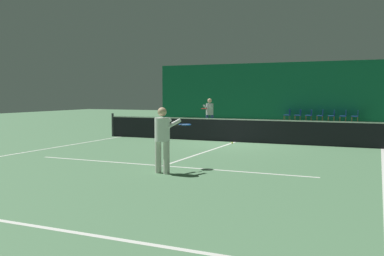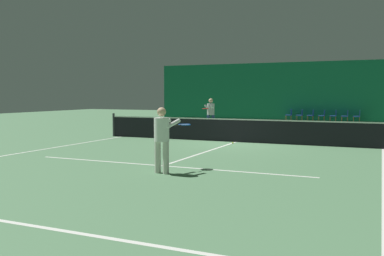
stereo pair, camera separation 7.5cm
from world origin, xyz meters
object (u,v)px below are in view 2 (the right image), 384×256
courtside_chair_0 (290,114)px  courtside_chair_4 (334,115)px  courtside_chair_3 (323,115)px  courtside_chair_5 (346,115)px  player_far (211,112)px  courtside_chair_1 (300,114)px  courtside_chair_6 (358,115)px  tennis_net (236,130)px  courtside_chair_2 (311,115)px  tennis_ball (233,143)px  player_near (163,135)px

courtside_chair_0 → courtside_chair_4: 3.14m
courtside_chair_3 → courtside_chair_5: same height
courtside_chair_0 → player_far: bearing=-11.5°
player_far → courtside_chair_1: 10.93m
courtside_chair_6 → courtside_chair_5: bearing=-90.0°
tennis_net → courtside_chair_1: size_ratio=14.29×
tennis_net → courtside_chair_2: 15.17m
courtside_chair_4 → courtside_chair_5: size_ratio=1.00×
courtside_chair_5 → tennis_ball: bearing=-10.9°
courtside_chair_1 → courtside_chair_6: same height
courtside_chair_6 → courtside_chair_0: bearing=-90.0°
tennis_net → tennis_ball: (0.07, -0.64, -0.48)m
tennis_ball → courtside_chair_2: bearing=87.5°
courtside_chair_2 → tennis_net: bearing=-2.9°
player_near → tennis_ball: size_ratio=24.63×
tennis_net → courtside_chair_3: size_ratio=14.29×
courtside_chair_5 → courtside_chair_6: size_ratio=1.00×
courtside_chair_0 → courtside_chair_3: size_ratio=1.00×
courtside_chair_1 → courtside_chair_6: bearing=90.0°
courtside_chair_5 → tennis_ball: 16.08m
player_near → courtside_chair_0: (-1.30, 22.49, -0.46)m
courtside_chair_1 → courtside_chair_4: size_ratio=1.00×
courtside_chair_5 → courtside_chair_4: bearing=-90.0°
tennis_net → courtside_chair_2: size_ratio=14.29×
courtside_chair_2 → tennis_ball: (-0.70, -15.78, -0.45)m
courtside_chair_5 → tennis_net: bearing=-11.6°
courtside_chair_2 → courtside_chair_1: bearing=-90.0°
tennis_net → player_near: bearing=-86.1°
player_near → courtside_chair_2: 22.49m
tennis_net → courtside_chair_2: (0.77, 15.15, -0.03)m
courtside_chair_4 → courtside_chair_6: same height
courtside_chair_2 → courtside_chair_4: same height
player_near → player_far: (-3.45, 11.97, 0.06)m
player_far → player_near: bearing=10.3°
courtside_chair_6 → courtside_chair_3: bearing=-90.0°
tennis_net → courtside_chair_0: size_ratio=14.29×
courtside_chair_0 → tennis_ball: (0.87, -15.78, -0.45)m
tennis_net → courtside_chair_4: bearing=81.2°
courtside_chair_4 → courtside_chair_1: bearing=-90.0°
tennis_net → courtside_chair_4: (2.34, 15.15, -0.03)m
player_near → courtside_chair_5: player_near is taller
courtside_chair_0 → courtside_chair_4: (3.14, 0.00, 0.00)m
courtside_chair_5 → player_far: bearing=-30.0°
courtside_chair_6 → tennis_ball: (-3.83, -15.78, -0.45)m
courtside_chair_0 → courtside_chair_5: bearing=90.0°
tennis_net → tennis_ball: size_ratio=181.82×
player_near → player_far: size_ratio=0.94×
courtside_chair_0 → courtside_chair_3: 2.35m
courtside_chair_1 → courtside_chair_2: (0.78, 0.00, 0.00)m
player_near → courtside_chair_1: player_near is taller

